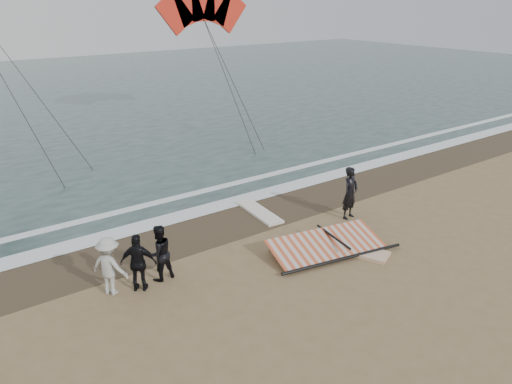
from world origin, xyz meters
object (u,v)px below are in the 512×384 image
Objects in this scene: board_cream at (259,212)px; sail_rig at (321,245)px; man_main at (350,193)px; board_white at (346,248)px.

sail_rig is (-0.14, -3.53, 0.14)m from board_cream.
board_cream is at bearing 87.72° from sail_rig.
man_main is 2.98m from sail_rig.
board_white is 0.83m from sail_rig.
board_cream is at bearing 124.82° from man_main.
sail_rig reaches higher than board_cream.
man_main reaches higher than sail_rig.
man_main is at bearing -36.82° from board_cream.
man_main is at bearing 18.92° from board_white.
man_main is 2.67m from board_white.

